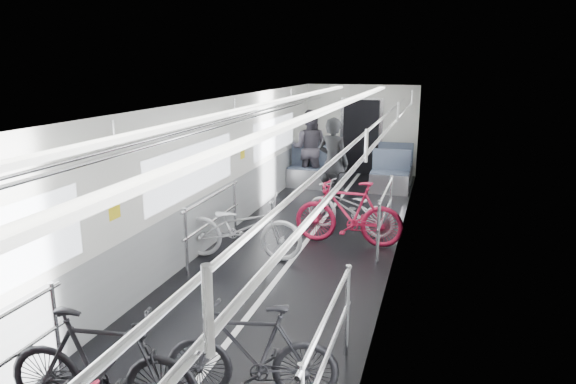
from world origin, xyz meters
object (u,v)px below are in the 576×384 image
bike_right_mid (349,208)px  person_standing (333,163)px  bike_right_far (348,213)px  bike_left_mid (102,366)px  person_seated (309,148)px  bike_left_far (241,227)px  bike_right_near (252,353)px  bike_aisle (335,187)px

bike_right_mid → person_standing: (-0.64, 1.61, 0.49)m
bike_right_far → bike_left_mid: bearing=-13.9°
bike_right_far → person_seated: 4.24m
bike_right_mid → bike_left_far: bearing=-21.6°
bike_right_mid → person_seated: size_ratio=0.91×
bike_left_mid → person_standing: size_ratio=0.90×
bike_right_near → person_standing: (-0.63, 6.52, 0.48)m
bike_right_near → bike_aisle: bike_right_near is taller
bike_left_far → person_standing: (0.75, 3.31, 0.44)m
bike_right_mid → bike_aisle: (-0.56, 1.51, -0.01)m
bike_left_far → bike_right_mid: bike_left_far is taller
person_seated → bike_aisle: bearing=119.3°
bike_left_far → bike_aisle: bearing=-22.1°
bike_right_near → bike_right_far: bearing=166.0°
bike_aisle → bike_right_far: bearing=-77.1°
bike_right_near → bike_right_mid: bearing=167.1°
bike_aisle → person_standing: size_ratio=0.89×
person_standing → bike_right_far: bearing=126.2°
person_seated → person_standing: bearing=118.7°
bike_right_far → bike_left_far: bearing=-53.4°
bike_left_mid → bike_left_far: size_ratio=0.88×
bike_left_mid → person_standing: bearing=-12.0°
person_standing → bike_left_mid: bearing=104.2°
person_seated → bike_right_mid: bearing=115.2°
bike_left_mid → bike_right_far: bike_right_far is taller
bike_left_mid → bike_right_near: (1.11, 0.60, -0.04)m
bike_left_far → bike_right_near: bike_left_far is taller
bike_left_far → bike_right_near: (1.38, -3.21, -0.03)m
bike_left_far → person_seated: person_seated is taller
bike_aisle → bike_right_mid: bearing=-73.8°
bike_aisle → person_seated: size_ratio=0.90×
bike_aisle → person_seated: person_seated is taller
bike_left_far → bike_right_far: 1.84m
person_seated → bike_right_near: bearing=100.4°
bike_right_far → person_seated: person_seated is taller
bike_left_mid → bike_left_far: 3.82m
bike_right_near → bike_left_mid: bearing=-74.1°
bike_right_mid → bike_aisle: bearing=-142.0°
person_standing → bike_left_far: bearing=95.3°
bike_right_mid → person_seated: bearing=-136.8°
bike_left_far → person_seated: bearing=-5.5°
bike_right_far → bike_aisle: bearing=-163.0°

